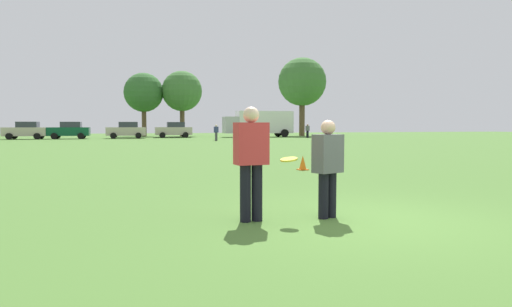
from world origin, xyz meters
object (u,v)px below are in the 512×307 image
at_px(traffic_cone, 303,163).
at_px(box_truck, 259,123).
at_px(player_defender, 328,164).
at_px(bystander_sideline_watcher, 216,132).
at_px(frisbee, 289,159).
at_px(parked_car_near_right, 174,130).
at_px(parked_car_center, 69,130).
at_px(bystander_far_jogger, 308,130).
at_px(parked_car_mid_right, 127,130).
at_px(player_thrower, 251,157).
at_px(parked_car_mid_left, 26,130).

height_order(traffic_cone, box_truck, box_truck).
xyz_separation_m(player_defender, bystander_sideline_watcher, (5.31, 35.36, -0.00)).
xyz_separation_m(frisbee, parked_car_near_right, (3.24, 46.85, -0.01)).
bearing_deg(parked_car_center, bystander_far_jogger, -6.78).
bearing_deg(parked_car_near_right, frisbee, -93.95).
xyz_separation_m(box_truck, bystander_far_jogger, (4.44, -4.69, -0.85)).
distance_m(traffic_cone, parked_car_mid_right, 38.39).
bearing_deg(box_truck, parked_car_mid_right, -173.70).
xyz_separation_m(parked_car_near_right, bystander_far_jogger, (14.90, -4.63, -0.03)).
xyz_separation_m(player_thrower, player_defender, (1.22, -0.10, -0.12)).
bearing_deg(parked_car_near_right, traffic_cone, -90.11).
bearing_deg(player_defender, box_truck, 74.45).
xyz_separation_m(player_defender, box_truck, (13.07, 46.96, 0.89)).
bearing_deg(parked_car_mid_left, parked_car_mid_right, -0.85).
distance_m(parked_car_center, bystander_far_jogger, 26.30).
bearing_deg(traffic_cone, player_thrower, -117.88).
height_order(parked_car_center, parked_car_near_right, same).
relative_size(traffic_cone, box_truck, 0.06).
height_order(parked_car_mid_left, bystander_far_jogger, parked_car_mid_left).
distance_m(frisbee, parked_car_mid_right, 45.22).
xyz_separation_m(parked_car_mid_left, bystander_sideline_watcher, (18.12, -10.00, -0.07)).
bearing_deg(parked_car_mid_right, box_truck, 6.30).
bearing_deg(parked_car_mid_left, bystander_sideline_watcher, -28.90).
bearing_deg(parked_car_near_right, bystander_sideline_watcher, -76.82).
bearing_deg(traffic_cone, bystander_sideline_watcher, 84.37).
bearing_deg(parked_car_mid_left, parked_car_near_right, 5.69).
xyz_separation_m(parked_car_mid_left, parked_car_near_right, (15.42, 1.54, 0.00)).
height_order(parked_car_mid_left, parked_car_center, same).
bearing_deg(player_defender, player_thrower, 175.49).
xyz_separation_m(traffic_cone, parked_car_near_right, (0.07, 39.71, 0.69)).
bearing_deg(frisbee, bystander_far_jogger, 66.75).
relative_size(frisbee, parked_car_mid_left, 0.06).
height_order(frisbee, parked_car_center, parked_car_center).
distance_m(player_thrower, bystander_sideline_watcher, 35.86).
height_order(player_defender, box_truck, box_truck).
relative_size(parked_car_mid_right, bystander_sideline_watcher, 2.80).
height_order(bystander_sideline_watcher, bystander_far_jogger, bystander_far_jogger).
relative_size(parked_car_center, parked_car_near_right, 1.00).
distance_m(parked_car_mid_right, parked_car_near_right, 5.60).
distance_m(frisbee, bystander_far_jogger, 45.96).
distance_m(player_thrower, frisbee, 0.59).
distance_m(player_defender, parked_car_mid_right, 45.30).
height_order(player_thrower, parked_car_near_right, parked_car_near_right).
bearing_deg(parked_car_near_right, parked_car_mid_right, -162.48).
xyz_separation_m(frisbee, parked_car_center, (-7.98, 45.33, -0.01)).
height_order(frisbee, parked_car_mid_right, parked_car_mid_right).
bearing_deg(traffic_cone, parked_car_mid_right, 97.88).
xyz_separation_m(player_defender, parked_car_center, (-8.61, 45.37, 0.06)).
xyz_separation_m(parked_car_mid_right, bystander_far_jogger, (20.24, -2.94, -0.03)).
relative_size(frisbee, parked_car_mid_right, 0.06).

